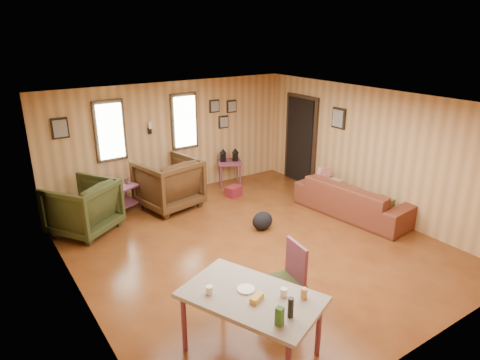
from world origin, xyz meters
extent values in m
cube|color=brown|center=(0.00, 0.00, -0.01)|extent=(5.50, 6.00, 0.02)
cube|color=#997C5B|center=(0.00, 0.00, 2.41)|extent=(5.50, 6.00, 0.02)
cube|color=tan|center=(0.00, 3.01, 1.20)|extent=(5.50, 0.02, 2.40)
cube|color=tan|center=(0.00, -3.01, 1.20)|extent=(5.50, 0.02, 2.40)
cube|color=tan|center=(-2.76, 0.00, 1.20)|extent=(0.02, 6.00, 2.40)
cube|color=tan|center=(2.76, 0.00, 1.20)|extent=(0.02, 6.00, 2.40)
cube|color=black|center=(-1.30, 2.97, 1.55)|extent=(0.60, 0.05, 1.20)
cube|color=#E0F2D1|center=(-1.30, 2.93, 1.55)|extent=(0.48, 0.04, 1.06)
cube|color=black|center=(0.30, 2.97, 1.55)|extent=(0.60, 0.05, 1.20)
cube|color=#E0F2D1|center=(0.30, 2.93, 1.55)|extent=(0.48, 0.04, 1.06)
cube|color=black|center=(-0.50, 2.95, 1.45)|extent=(0.07, 0.05, 0.12)
cylinder|color=silver|center=(-0.50, 2.89, 1.58)|extent=(0.07, 0.07, 0.14)
cube|color=black|center=(2.72, 1.95, 1.00)|extent=(0.06, 1.00, 2.05)
cube|color=black|center=(2.68, 1.95, 1.00)|extent=(0.04, 0.82, 1.90)
cube|color=black|center=(1.05, 2.97, 1.80)|extent=(0.24, 0.04, 0.28)
cube|color=#9E998C|center=(1.05, 2.94, 1.80)|extent=(0.19, 0.02, 0.22)
cube|color=black|center=(1.50, 2.97, 1.75)|extent=(0.24, 0.04, 0.28)
cube|color=#9E998C|center=(1.50, 2.94, 1.75)|extent=(0.19, 0.02, 0.22)
cube|color=black|center=(1.28, 2.97, 1.42)|extent=(0.24, 0.04, 0.28)
cube|color=#9E998C|center=(1.28, 2.94, 1.42)|extent=(0.19, 0.02, 0.22)
cube|color=black|center=(-2.20, 2.97, 1.72)|extent=(0.30, 0.04, 0.38)
cube|color=#9E998C|center=(-2.20, 2.94, 1.72)|extent=(0.24, 0.02, 0.31)
cube|color=black|center=(2.72, 0.85, 1.70)|extent=(0.04, 0.34, 0.42)
cube|color=#9E998C|center=(2.69, 0.85, 1.70)|extent=(0.02, 0.27, 0.34)
imported|color=brown|center=(2.34, -0.05, 0.45)|extent=(0.93, 2.34, 0.89)
imported|color=#442A14|center=(-0.45, 2.29, 0.55)|extent=(1.26, 1.20, 1.11)
imported|color=#313719|center=(-2.18, 2.10, 0.52)|extent=(1.36, 1.34, 1.03)
cube|color=#853B56|center=(-1.27, 2.60, 0.53)|extent=(0.67, 0.65, 0.04)
cube|color=#853B56|center=(-1.27, 2.60, 0.17)|extent=(0.61, 0.59, 0.03)
cylinder|color=#853B56|center=(-1.39, 2.33, 0.26)|extent=(0.05, 0.05, 0.52)
cylinder|color=#853B56|center=(-0.99, 2.51, 0.26)|extent=(0.05, 0.05, 0.52)
cylinder|color=#853B56|center=(-1.55, 2.69, 0.26)|extent=(0.05, 0.05, 0.52)
cylinder|color=#853B56|center=(-1.14, 2.86, 0.26)|extent=(0.05, 0.05, 0.52)
cube|color=brown|center=(-1.37, 2.55, 0.61)|extent=(0.10, 0.06, 0.12)
cube|color=brown|center=(-1.18, 2.64, 0.60)|extent=(0.09, 0.05, 0.11)
cube|color=#853B56|center=(1.27, 2.72, 0.54)|extent=(0.71, 0.71, 0.04)
cylinder|color=#853B56|center=(0.98, 2.62, 0.27)|extent=(0.05, 0.05, 0.54)
cylinder|color=#853B56|center=(1.37, 2.44, 0.27)|extent=(0.05, 0.05, 0.54)
cylinder|color=#853B56|center=(1.16, 3.01, 0.27)|extent=(0.05, 0.05, 0.54)
cylinder|color=#853B56|center=(1.55, 2.83, 0.27)|extent=(0.05, 0.05, 0.54)
cube|color=black|center=(1.14, 2.78, 0.66)|extent=(0.16, 0.16, 0.19)
cone|color=black|center=(1.14, 2.78, 0.81)|extent=(0.21, 0.21, 0.11)
cube|color=black|center=(1.40, 2.66, 0.66)|extent=(0.16, 0.16, 0.19)
cone|color=black|center=(1.40, 2.66, 0.81)|extent=(0.21, 0.21, 0.11)
cube|color=maroon|center=(0.94, 2.03, 0.11)|extent=(0.37, 0.31, 0.23)
ellipsoid|color=black|center=(0.49, 0.41, 0.17)|extent=(0.44, 0.35, 0.34)
cube|color=#4E512D|center=(2.30, -0.69, 0.48)|extent=(0.42, 0.34, 0.13)
cube|color=red|center=(2.37, 0.81, 0.57)|extent=(0.36, 0.11, 0.36)
cube|color=gray|center=(2.37, 0.56, 0.47)|extent=(0.35, 0.28, 0.10)
cube|color=gray|center=(-1.47, -1.99, 0.73)|extent=(1.40, 1.71, 0.05)
cylinder|color=#853B56|center=(-0.87, -2.43, 0.35)|extent=(0.08, 0.08, 0.71)
cylinder|color=#853B56|center=(-2.06, -1.55, 0.35)|extent=(0.08, 0.08, 0.71)
cylinder|color=#853B56|center=(-1.37, -1.26, 0.35)|extent=(0.08, 0.08, 0.71)
cylinder|color=white|center=(-1.19, -2.20, 0.80)|extent=(0.10, 0.10, 0.09)
cylinder|color=white|center=(-1.82, -1.72, 0.80)|extent=(0.10, 0.10, 0.09)
cube|color=#2F6123|center=(-1.52, -2.53, 0.85)|extent=(0.09, 0.09, 0.19)
cylinder|color=black|center=(-1.36, -2.50, 0.86)|extent=(0.08, 0.08, 0.22)
cylinder|color=tan|center=(-1.04, -2.35, 0.81)|extent=(0.09, 0.09, 0.12)
cylinder|color=white|center=(-1.46, -1.88, 0.76)|extent=(0.26, 0.26, 0.02)
cube|color=gold|center=(-1.47, -2.10, 0.78)|extent=(0.19, 0.14, 0.06)
cube|color=#313719|center=(-0.78, -1.69, 0.48)|extent=(0.51, 0.51, 0.05)
cube|color=#853B56|center=(-0.59, -1.72, 0.75)|extent=(0.10, 0.43, 0.49)
cylinder|color=#853B56|center=(-0.99, -1.84, 0.23)|extent=(0.04, 0.04, 0.47)
cylinder|color=#853B56|center=(-0.63, -1.90, 0.23)|extent=(0.04, 0.04, 0.47)
cylinder|color=#853B56|center=(-0.94, -1.48, 0.23)|extent=(0.04, 0.04, 0.47)
cylinder|color=#853B56|center=(-0.58, -1.54, 0.23)|extent=(0.04, 0.04, 0.47)
camera|label=1|loc=(-3.73, -5.14, 3.46)|focal=32.00mm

